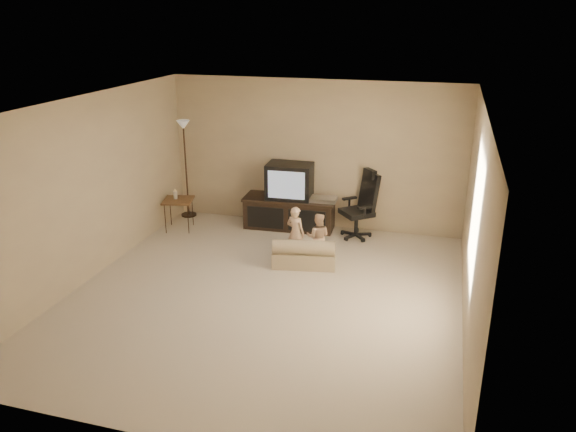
{
  "coord_description": "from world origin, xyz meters",
  "views": [
    {
      "loc": [
        2.11,
        -6.22,
        3.52
      ],
      "look_at": [
        0.15,
        0.6,
        0.92
      ],
      "focal_mm": 35.0,
      "sensor_mm": 36.0,
      "label": 1
    }
  ],
  "objects_px": {
    "tv_stand": "(290,201)",
    "toddler_left": "(296,233)",
    "office_chair": "(360,213)",
    "side_table": "(178,200)",
    "child_sofa": "(304,254)",
    "toddler_right": "(318,237)",
    "floor_lamp": "(185,147)"
  },
  "relations": [
    {
      "from": "toddler_left",
      "to": "floor_lamp",
      "type": "bearing_deg",
      "value": -9.35
    },
    {
      "from": "tv_stand",
      "to": "toddler_left",
      "type": "bearing_deg",
      "value": -73.7
    },
    {
      "from": "side_table",
      "to": "tv_stand",
      "type": "bearing_deg",
      "value": 18.64
    },
    {
      "from": "tv_stand",
      "to": "toddler_left",
      "type": "xyz_separation_m",
      "value": [
        0.43,
        -1.23,
        -0.06
      ]
    },
    {
      "from": "side_table",
      "to": "toddler_right",
      "type": "height_order",
      "value": "toddler_right"
    },
    {
      "from": "tv_stand",
      "to": "office_chair",
      "type": "relative_size",
      "value": 1.41
    },
    {
      "from": "tv_stand",
      "to": "child_sofa",
      "type": "bearing_deg",
      "value": -69.74
    },
    {
      "from": "toddler_left",
      "to": "tv_stand",
      "type": "bearing_deg",
      "value": -51.42
    },
    {
      "from": "floor_lamp",
      "to": "toddler_right",
      "type": "xyz_separation_m",
      "value": [
        2.7,
        -1.22,
        -0.91
      ]
    },
    {
      "from": "side_table",
      "to": "child_sofa",
      "type": "relative_size",
      "value": 0.73
    },
    {
      "from": "toddler_left",
      "to": "office_chair",
      "type": "bearing_deg",
      "value": -105.68
    },
    {
      "from": "side_table",
      "to": "floor_lamp",
      "type": "relative_size",
      "value": 0.41
    },
    {
      "from": "tv_stand",
      "to": "toddler_left",
      "type": "height_order",
      "value": "tv_stand"
    },
    {
      "from": "child_sofa",
      "to": "toddler_right",
      "type": "xyz_separation_m",
      "value": [
        0.14,
        0.27,
        0.18
      ]
    },
    {
      "from": "office_chair",
      "to": "toddler_right",
      "type": "distance_m",
      "value": 1.17
    },
    {
      "from": "tv_stand",
      "to": "side_table",
      "type": "xyz_separation_m",
      "value": [
        -1.8,
        -0.61,
        0.05
      ]
    },
    {
      "from": "office_chair",
      "to": "side_table",
      "type": "xyz_separation_m",
      "value": [
        -3.02,
        -0.51,
        0.11
      ]
    },
    {
      "from": "office_chair",
      "to": "toddler_left",
      "type": "bearing_deg",
      "value": -74.91
    },
    {
      "from": "floor_lamp",
      "to": "toddler_left",
      "type": "xyz_separation_m",
      "value": [
        2.38,
        -1.29,
        -0.86
      ]
    },
    {
      "from": "floor_lamp",
      "to": "toddler_right",
      "type": "bearing_deg",
      "value": -24.31
    },
    {
      "from": "child_sofa",
      "to": "toddler_left",
      "type": "distance_m",
      "value": 0.36
    },
    {
      "from": "toddler_left",
      "to": "side_table",
      "type": "bearing_deg",
      "value": 3.47
    },
    {
      "from": "child_sofa",
      "to": "side_table",
      "type": "bearing_deg",
      "value": 150.45
    },
    {
      "from": "toddler_left",
      "to": "toddler_right",
      "type": "height_order",
      "value": "toddler_left"
    },
    {
      "from": "tv_stand",
      "to": "floor_lamp",
      "type": "relative_size",
      "value": 0.92
    },
    {
      "from": "office_chair",
      "to": "side_table",
      "type": "relative_size",
      "value": 1.58
    },
    {
      "from": "toddler_left",
      "to": "toddler_right",
      "type": "bearing_deg",
      "value": -149.1
    },
    {
      "from": "tv_stand",
      "to": "side_table",
      "type": "bearing_deg",
      "value": -164.49
    },
    {
      "from": "side_table",
      "to": "toddler_left",
      "type": "height_order",
      "value": "toddler_left"
    },
    {
      "from": "floor_lamp",
      "to": "toddler_left",
      "type": "height_order",
      "value": "floor_lamp"
    },
    {
      "from": "side_table",
      "to": "child_sofa",
      "type": "bearing_deg",
      "value": -19.0
    },
    {
      "from": "child_sofa",
      "to": "toddler_right",
      "type": "distance_m",
      "value": 0.36
    }
  ]
}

